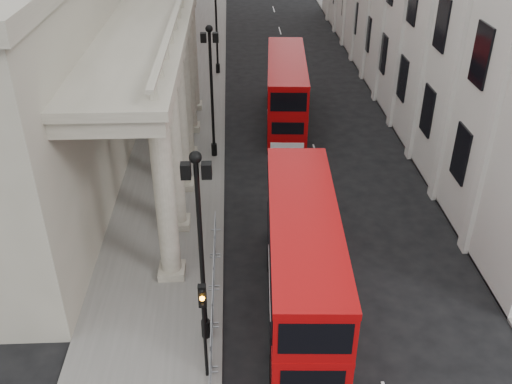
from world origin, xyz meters
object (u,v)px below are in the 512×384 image
traffic_light (203,315)px  lamp_post_south (200,239)px  bus_far (286,90)px  lamp_post_north (216,18)px  pedestrian_a (170,221)px  bus_near (302,261)px  pedestrian_b (169,141)px  lamp_post_mid (211,84)px  pedestrian_c (171,137)px

traffic_light → lamp_post_south: bearing=92.8°
bus_far → lamp_post_north: bearing=119.3°
pedestrian_a → bus_near: bearing=-36.8°
bus_near → pedestrian_a: bearing=139.3°
bus_far → pedestrian_b: bearing=-144.0°
lamp_post_mid → traffic_light: 18.11m
traffic_light → bus_far: bus_far is taller
lamp_post_mid → pedestrian_c: bearing=161.3°
lamp_post_south → bus_near: bearing=22.0°
lamp_post_south → bus_far: bearing=76.7°
lamp_post_north → pedestrian_b: (-2.88, -15.62, -3.90)m
traffic_light → lamp_post_north: bearing=90.2°
pedestrian_a → pedestrian_c: bearing=101.1°
bus_far → pedestrian_b: (-7.94, -5.00, -1.43)m
traffic_light → bus_far: 23.92m
pedestrian_a → pedestrian_c: 9.68m
bus_near → bus_far: (1.09, 19.77, -0.11)m
traffic_light → pedestrian_a: 9.82m
bus_near → lamp_post_north: bearing=100.1°
lamp_post_north → bus_far: lamp_post_north is taller
lamp_post_south → pedestrian_a: size_ratio=5.44×
pedestrian_b → pedestrian_c: bearing=-101.8°
lamp_post_south → bus_near: 4.89m
pedestrian_c → lamp_post_mid: bearing=-30.1°
pedestrian_c → pedestrian_b: bearing=-108.8°
lamp_post_south → lamp_post_mid: bearing=90.0°
lamp_post_north → pedestrian_b: size_ratio=4.68×
pedestrian_a → pedestrian_c: (-0.75, 9.65, 0.14)m
bus_near → pedestrian_b: (-6.85, 14.77, -1.54)m
lamp_post_south → bus_far: 22.11m
bus_far → pedestrian_a: bearing=-113.0°
lamp_post_north → pedestrian_c: bearing=-100.6°
traffic_light → pedestrian_a: traffic_light is taller
bus_far → pedestrian_c: size_ratio=6.04×
pedestrian_b → pedestrian_c: size_ratio=0.98×
lamp_post_mid → lamp_post_north: 16.00m
lamp_post_mid → pedestrian_c: (-2.81, 0.95, -3.88)m
lamp_post_north → traffic_light: bearing=-89.8°
lamp_post_mid → pedestrian_a: bearing=-103.3°
lamp_post_mid → pedestrian_a: 9.80m
lamp_post_mid → bus_far: lamp_post_mid is taller
bus_far → pedestrian_a: (-7.11, -14.08, -1.55)m
lamp_post_south → pedestrian_a: lamp_post_south is taller
lamp_post_north → bus_far: 12.02m
lamp_post_mid → bus_far: 7.78m
lamp_post_north → pedestrian_b: 16.36m
bus_far → traffic_light: bearing=-98.1°
bus_near → pedestrian_a: 8.45m
pedestrian_c → pedestrian_a: bearing=-97.0°
bus_near → bus_far: bearing=89.5°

